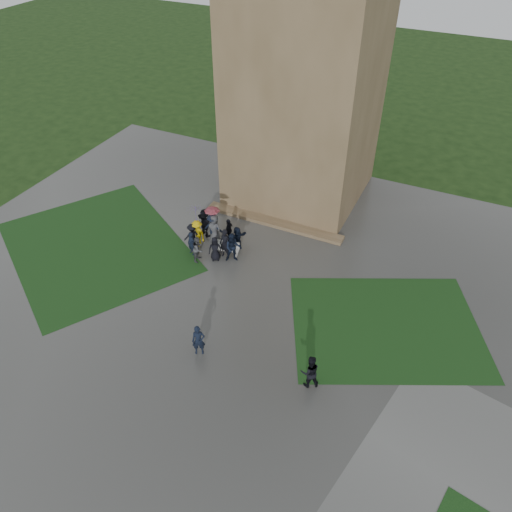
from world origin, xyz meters
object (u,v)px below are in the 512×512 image
at_px(bench, 227,248).
at_px(pedestrian_near, 310,372).
at_px(tower, 308,56).
at_px(pedestrian_mid, 199,340).

xyz_separation_m(bench, pedestrian_near, (7.49, -6.57, 0.44)).
height_order(tower, bench, tower).
distance_m(tower, bench, 11.98).
height_order(tower, pedestrian_mid, tower).
relative_size(tower, bench, 12.28).
xyz_separation_m(tower, pedestrian_near, (6.30, -14.86, -8.12)).
relative_size(tower, pedestrian_mid, 10.97).
bearing_deg(pedestrian_mid, tower, 64.20).
xyz_separation_m(bench, pedestrian_mid, (2.29, -7.06, 0.40)).
distance_m(pedestrian_mid, pedestrian_near, 5.22).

